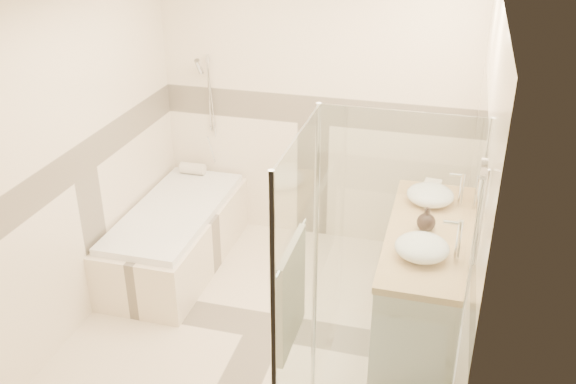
% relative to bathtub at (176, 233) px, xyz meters
% --- Properties ---
extents(room, '(2.82, 3.02, 2.52)m').
position_rel_bathtub_xyz_m(room, '(1.08, -0.64, 0.95)').
color(room, beige).
rests_on(room, ground).
extents(bathtub, '(0.75, 1.70, 0.56)m').
position_rel_bathtub_xyz_m(bathtub, '(0.00, 0.00, 0.00)').
color(bathtub, '#F4E0C3').
rests_on(bathtub, ground).
extents(vanity, '(0.58, 1.62, 0.85)m').
position_rel_bathtub_xyz_m(vanity, '(2.15, -0.35, 0.12)').
color(vanity, white).
rests_on(vanity, ground).
extents(shower_enclosure, '(0.96, 0.93, 2.04)m').
position_rel_bathtub_xyz_m(shower_enclosure, '(1.86, -1.62, 0.20)').
color(shower_enclosure, '#F4E0C3').
rests_on(shower_enclosure, ground).
extents(vessel_sink_near, '(0.36, 0.36, 0.14)m').
position_rel_bathtub_xyz_m(vessel_sink_near, '(2.13, 0.09, 0.62)').
color(vessel_sink_near, white).
rests_on(vessel_sink_near, vanity).
extents(vessel_sink_far, '(0.36, 0.36, 0.15)m').
position_rel_bathtub_xyz_m(vessel_sink_far, '(2.13, -0.72, 0.62)').
color(vessel_sink_far, white).
rests_on(vessel_sink_far, vanity).
extents(faucet_near, '(0.12, 0.03, 0.28)m').
position_rel_bathtub_xyz_m(faucet_near, '(2.35, 0.09, 0.71)').
color(faucet_near, silver).
rests_on(faucet_near, vanity).
extents(faucet_far, '(0.13, 0.03, 0.31)m').
position_rel_bathtub_xyz_m(faucet_far, '(2.34, -0.72, 0.72)').
color(faucet_far, silver).
rests_on(faucet_far, vanity).
extents(amenity_bottle_a, '(0.08, 0.08, 0.14)m').
position_rel_bathtub_xyz_m(amenity_bottle_a, '(2.13, -0.34, 0.61)').
color(amenity_bottle_a, black).
rests_on(amenity_bottle_a, vanity).
extents(amenity_bottle_b, '(0.18, 0.18, 0.17)m').
position_rel_bathtub_xyz_m(amenity_bottle_b, '(2.13, -0.34, 0.63)').
color(amenity_bottle_b, black).
rests_on(amenity_bottle_b, vanity).
extents(folded_towels, '(0.15, 0.23, 0.07)m').
position_rel_bathtub_xyz_m(folded_towels, '(2.13, 0.29, 0.58)').
color(folded_towels, white).
rests_on(folded_towels, vanity).
extents(rolled_towel, '(0.24, 0.11, 0.11)m').
position_rel_bathtub_xyz_m(rolled_towel, '(-0.12, 0.70, 0.31)').
color(rolled_towel, white).
rests_on(rolled_towel, bathtub).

